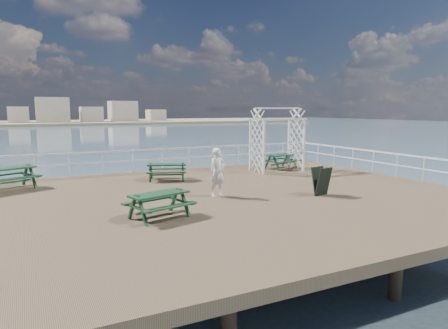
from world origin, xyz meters
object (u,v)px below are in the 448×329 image
Objects in this scene: picnic_table_c at (281,158)px; trellis_arbor at (277,143)px; picnic_table_b at (167,168)px; picnic_table_a at (7,174)px; picnic_table_d at (159,200)px; person at (218,172)px.

trellis_arbor reaches higher than picnic_table_c.
trellis_arbor is (5.72, 0.02, 0.88)m from picnic_table_b.
picnic_table_b is 0.98× the size of picnic_table_c.
picnic_table_d is at bearing -82.11° from picnic_table_a.
picnic_table_a is 8.16m from person.
trellis_arbor is 1.83× the size of person.
trellis_arbor reaches higher than person.
trellis_arbor is at bearing 20.51° from picnic_table_d.
picnic_table_c is 10.64m from picnic_table_d.
picnic_table_b is at bearing 89.78° from person.
picnic_table_a is 12.54m from picnic_table_c.
picnic_table_c is 1.04× the size of picnic_table_d.
picnic_table_a is 11.90m from trellis_arbor.
person is (-5.15, -3.97, -0.54)m from trellis_arbor.
person is at bearing -58.79° from picnic_table_a.
picnic_table_d is at bearing -143.49° from trellis_arbor.
person reaches higher than picnic_table_d.
picnic_table_a is 1.20× the size of picnic_table_c.
person reaches higher than picnic_table_b.
picnic_table_c is at bearing 29.81° from person.
picnic_table_a is at bearing 106.13° from picnic_table_d.
picnic_table_c is 1.26m from trellis_arbor.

